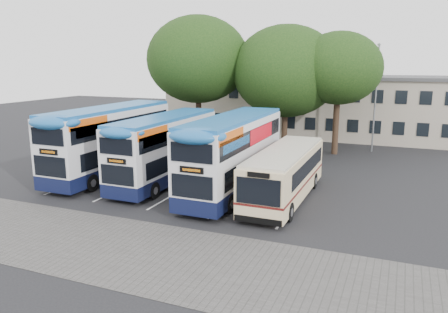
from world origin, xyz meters
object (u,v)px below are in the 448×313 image
object	(u,v)px
tree_mid	(286,71)
bus_dd_mid	(166,146)
bus_dd_left	(111,138)
tree_right	(339,68)
bus_dd_right	(234,151)
tree_left	(198,60)
lamp_post	(376,92)
bus_single	(285,171)

from	to	relation	value
tree_mid	bus_dd_mid	bearing A→B (deg)	-108.05
bus_dd_left	bus_dd_mid	distance (m)	4.29
tree_right	bus_dd_right	bearing A→B (deg)	-106.22
tree_mid	tree_left	bearing A→B (deg)	-170.40
lamp_post	bus_dd_left	xyz separation A→B (m)	(-15.82, -15.15, -2.51)
tree_left	tree_mid	xyz separation A→B (m)	(7.68, 1.30, -0.98)
bus_dd_right	lamp_post	bearing A→B (deg)	66.80
tree_mid	bus_dd_mid	xyz separation A→B (m)	(-4.30, -13.20, -4.43)
tree_right	bus_dd_mid	xyz separation A→B (m)	(-8.72, -12.98, -4.71)
bus_dd_left	bus_dd_right	bearing A→B (deg)	-3.46
tree_left	bus_single	size ratio (longest dim) A/B	1.20
tree_left	tree_right	distance (m)	12.17
bus_dd_mid	bus_dd_right	distance (m)	4.84
lamp_post	bus_dd_mid	distance (m)	19.33
bus_dd_left	bus_dd_right	xyz separation A→B (m)	(9.09, -0.55, -0.07)
tree_right	bus_dd_left	world-z (taller)	tree_right
lamp_post	tree_mid	size ratio (longest dim) A/B	0.85
tree_right	bus_single	world-z (taller)	tree_right
lamp_post	tree_mid	bearing A→B (deg)	-164.11
tree_left	tree_right	xyz separation A→B (m)	(12.10, 1.08, -0.70)
tree_mid	bus_single	size ratio (longest dim) A/B	1.11
tree_mid	bus_dd_right	xyz separation A→B (m)	(0.51, -13.64, -4.29)
lamp_post	bus_dd_mid	size ratio (longest dim) A/B	0.88
tree_right	bus_dd_right	world-z (taller)	tree_right
tree_mid	bus_single	xyz separation A→B (m)	(3.70, -13.84, -5.15)
tree_right	bus_dd_mid	world-z (taller)	tree_right
bus_dd_mid	bus_single	world-z (taller)	bus_dd_mid
lamp_post	tree_left	bearing A→B (deg)	-167.31
tree_left	tree_right	size ratio (longest dim) A/B	1.16
lamp_post	bus_single	world-z (taller)	lamp_post
lamp_post	tree_right	bearing A→B (deg)	-141.06
lamp_post	bus_single	size ratio (longest dim) A/B	0.94
tree_left	bus_single	xyz separation A→B (m)	(11.38, -12.54, -6.13)
tree_right	lamp_post	bearing A→B (deg)	38.94
tree_left	bus_single	world-z (taller)	tree_left
tree_right	bus_dd_right	xyz separation A→B (m)	(-3.90, -13.42, -4.57)
lamp_post	bus_dd_mid	xyz separation A→B (m)	(-11.54, -15.26, -2.73)
tree_right	tree_left	bearing A→B (deg)	-174.90
tree_left	bus_dd_right	size ratio (longest dim) A/B	1.07
tree_mid	bus_dd_mid	distance (m)	14.57
bus_dd_left	bus_dd_right	distance (m)	9.11
lamp_post	tree_right	world-z (taller)	tree_right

